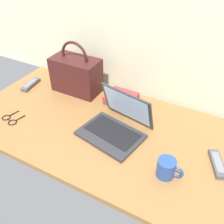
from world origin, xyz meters
TOP-DOWN VIEW (x-y plane):
  - desk at (0.00, 0.00)m, footprint 1.60×0.76m
  - laptop at (0.04, 0.00)m, footprint 0.35×0.34m
  - coffee_mug at (0.36, -0.15)m, footprint 0.12×0.08m
  - remote_control_near at (-0.67, 0.13)m, footprint 0.07×0.16m
  - remote_control_far at (0.55, 0.01)m, footprint 0.11×0.17m
  - eyeglasses at (-0.52, -0.20)m, footprint 0.12×0.12m
  - handbag at (-0.37, 0.24)m, footprint 0.30×0.16m
  - book_stack at (-0.05, 0.24)m, footprint 0.18×0.16m

SIDE VIEW (x-z plane):
  - desk at x=0.00m, z-range 0.00..0.03m
  - eyeglasses at x=-0.52m, z-range 0.03..0.04m
  - remote_control_near at x=-0.67m, z-range 0.03..0.05m
  - remote_control_far at x=0.55m, z-range 0.03..0.05m
  - book_stack at x=-0.05m, z-range 0.03..0.09m
  - coffee_mug at x=0.36m, z-range 0.03..0.12m
  - laptop at x=0.04m, z-range -0.03..0.18m
  - handbag at x=-0.37m, z-range -0.02..0.31m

